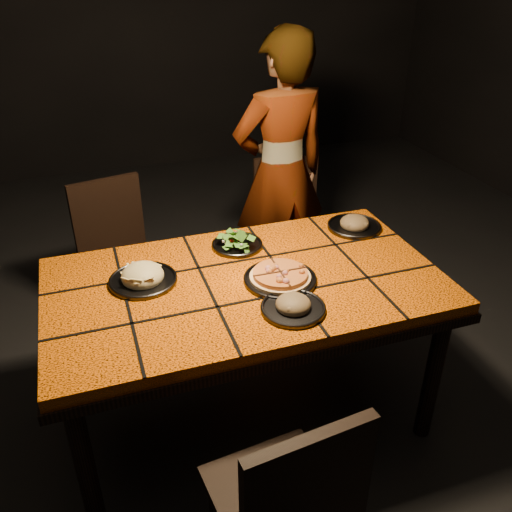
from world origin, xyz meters
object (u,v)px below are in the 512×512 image
object	(u,v)px
chair_far_left	(117,247)
plate_pizza	(280,277)
dining_table	(246,296)
chair_near	(289,500)
chair_far_right	(289,220)
plate_pasta	(143,277)
diner	(281,173)

from	to	relation	value
chair_far_left	plate_pizza	world-z (taller)	chair_far_left
chair_far_left	plate_pizza	xyz separation A→B (m)	(0.58, -0.99, 0.28)
dining_table	chair_near	distance (m)	0.86
chair_far_right	plate_pasta	distance (m)	1.30
chair_far_right	plate_pasta	world-z (taller)	chair_far_right
plate_pizza	diner	bearing A→B (deg)	68.77
plate_pasta	plate_pizza	bearing A→B (deg)	-18.10
chair_far_left	plate_pizza	size ratio (longest dim) A/B	2.87
chair_far_right	diner	xyz separation A→B (m)	(-0.06, 0.01, 0.31)
dining_table	diner	bearing A→B (deg)	61.23
diner	chair_far_left	bearing A→B (deg)	-4.72
chair_far_right	diner	distance (m)	0.31
chair_far_right	plate_pizza	size ratio (longest dim) A/B	2.88
chair_far_right	plate_pasta	size ratio (longest dim) A/B	3.12
chair_far_left	chair_far_right	bearing A→B (deg)	-11.72
plate_pizza	plate_pasta	size ratio (longest dim) A/B	1.08
chair_near	diner	size ratio (longest dim) A/B	0.54
dining_table	chair_far_right	size ratio (longest dim) A/B	1.88
dining_table	chair_far_right	world-z (taller)	chair_far_right
chair_far_right	chair_far_left	bearing A→B (deg)	-173.95
dining_table	plate_pizza	size ratio (longest dim) A/B	5.42
chair_near	plate_pasta	size ratio (longest dim) A/B	3.14
chair_near	chair_far_right	distance (m)	1.91
chair_near	chair_far_left	world-z (taller)	chair_near
dining_table	chair_far_left	bearing A→B (deg)	115.64
dining_table	diner	xyz separation A→B (m)	(0.52, 0.95, 0.13)
chair_far_right	diner	world-z (taller)	diner
chair_far_right	diner	size ratio (longest dim) A/B	0.54
chair_far_left	chair_near	bearing A→B (deg)	-92.03
plate_pasta	chair_far_right	bearing A→B (deg)	40.15
dining_table	chair_far_right	xyz separation A→B (m)	(0.58, 0.94, -0.18)
chair_near	plate_pizza	size ratio (longest dim) A/B	2.91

